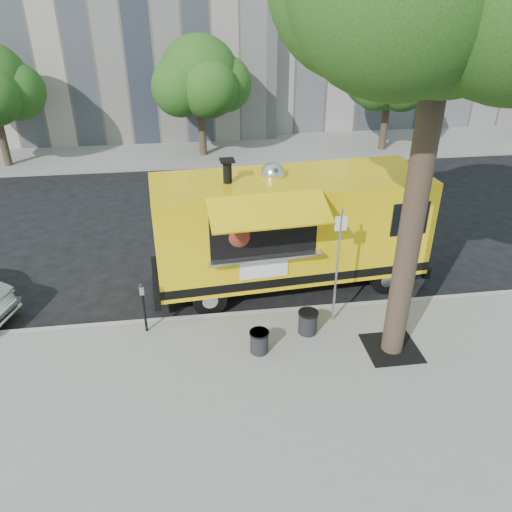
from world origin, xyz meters
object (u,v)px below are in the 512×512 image
at_px(far_tree_c, 390,75).
at_px(parking_meter, 143,302).
at_px(far_tree_b, 199,76).
at_px(food_truck, 289,228).
at_px(trash_bin_right, 259,341).
at_px(sign_post, 338,261).
at_px(trash_bin_left, 308,321).

relative_size(far_tree_c, parking_meter, 3.90).
distance_m(far_tree_b, food_truck, 12.45).
distance_m(far_tree_c, trash_bin_right, 17.41).
bearing_deg(far_tree_c, sign_post, -114.81).
bearing_deg(sign_post, trash_bin_right, -154.77).
relative_size(sign_post, trash_bin_left, 5.17).
distance_m(sign_post, trash_bin_right, 2.60).
bearing_deg(trash_bin_left, far_tree_b, 97.11).
xyz_separation_m(sign_post, trash_bin_right, (-1.97, -0.93, -1.41)).
bearing_deg(sign_post, food_truck, 109.14).
height_order(sign_post, trash_bin_left, sign_post).
distance_m(far_tree_c, parking_meter, 17.82).
height_order(far_tree_b, sign_post, far_tree_b).
bearing_deg(parking_meter, far_tree_c, 51.34).
relative_size(sign_post, trash_bin_right, 5.55).
bearing_deg(sign_post, far_tree_c, 65.19).
bearing_deg(far_tree_b, far_tree_c, -1.91).
height_order(parking_meter, food_truck, food_truck).
relative_size(far_tree_c, trash_bin_right, 9.64).
xyz_separation_m(trash_bin_left, trash_bin_right, (-1.25, -0.54, -0.02)).
height_order(parking_meter, trash_bin_left, parking_meter).
relative_size(far_tree_c, food_truck, 0.68).
height_order(far_tree_b, trash_bin_right, far_tree_b).
bearing_deg(trash_bin_right, trash_bin_left, 23.60).
relative_size(far_tree_b, far_tree_c, 1.06).
relative_size(food_truck, trash_bin_right, 14.17).
distance_m(far_tree_b, far_tree_c, 9.01).
bearing_deg(food_truck, far_tree_b, 94.15).
xyz_separation_m(sign_post, trash_bin_left, (-0.73, -0.38, -1.39)).
bearing_deg(food_truck, far_tree_c, 54.38).
bearing_deg(parking_meter, far_tree_b, 81.90).
xyz_separation_m(far_tree_b, parking_meter, (-2.00, -14.05, -2.85)).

